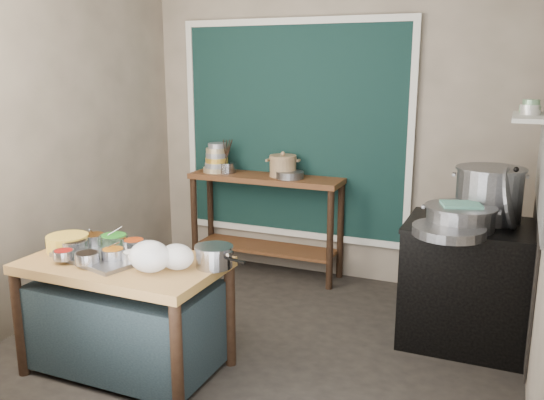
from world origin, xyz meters
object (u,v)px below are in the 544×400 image
at_px(stove_block, 470,286).
at_px(saucepan, 214,256).
at_px(utensil_cup, 227,168).
at_px(steamer, 460,217).
at_px(back_counter, 266,225).
at_px(condiment_tray, 105,255).
at_px(yellow_basin, 68,243).
at_px(ceramic_crock, 283,167).
at_px(prep_table, 126,316).
at_px(stock_pot, 489,194).

height_order(stove_block, saucepan, saucepan).
xyz_separation_m(utensil_cup, steamer, (2.20, -0.86, -0.04)).
height_order(back_counter, condiment_tray, back_counter).
relative_size(yellow_basin, utensil_cup, 1.66).
distance_m(back_counter, ceramic_crock, 0.59).
bearing_deg(prep_table, ceramic_crock, 82.89).
height_order(prep_table, back_counter, back_counter).
relative_size(back_counter, stock_pot, 3.00).
bearing_deg(back_counter, condiment_tray, -96.99).
relative_size(stock_pot, steamer, 1.01).
bearing_deg(stove_block, condiment_tray, -149.35).
bearing_deg(ceramic_crock, condiment_tray, -101.40).
distance_m(back_counter, steamer, 2.07).
xyz_separation_m(back_counter, condiment_tray, (-0.25, -2.00, 0.29)).
bearing_deg(utensil_cup, ceramic_crock, 4.41).
bearing_deg(yellow_basin, prep_table, -3.57).
height_order(yellow_basin, stock_pot, stock_pot).
relative_size(utensil_cup, steamer, 0.34).
height_order(condiment_tray, stock_pot, stock_pot).
distance_m(prep_table, back_counter, 2.02).
bearing_deg(yellow_basin, ceramic_crock, 70.14).
xyz_separation_m(utensil_cup, stock_pot, (2.36, -0.56, 0.07)).
bearing_deg(steamer, back_counter, 153.99).
height_order(utensil_cup, ceramic_crock, ceramic_crock).
xyz_separation_m(condiment_tray, yellow_basin, (-0.32, 0.02, 0.04)).
bearing_deg(condiment_tray, utensil_cup, 94.22).
xyz_separation_m(back_counter, ceramic_crock, (0.16, 0.02, 0.56)).
distance_m(prep_table, utensil_cup, 2.11).
xyz_separation_m(back_counter, yellow_basin, (-0.56, -1.98, 0.33)).
relative_size(prep_table, yellow_basin, 4.58).
bearing_deg(stove_block, ceramic_crock, 156.59).
height_order(prep_table, utensil_cup, utensil_cup).
relative_size(back_counter, utensil_cup, 8.80).
height_order(stove_block, ceramic_crock, ceramic_crock).
bearing_deg(steamer, utensil_cup, 158.60).
bearing_deg(back_counter, utensil_cup, -176.98).
bearing_deg(utensil_cup, prep_table, -81.66).
xyz_separation_m(yellow_basin, saucepan, (1.04, 0.10, 0.01)).
height_order(condiment_tray, utensil_cup, utensil_cup).
height_order(condiment_tray, ceramic_crock, ceramic_crock).
bearing_deg(saucepan, ceramic_crock, 115.45).
bearing_deg(back_counter, ceramic_crock, 7.74).
bearing_deg(stock_pot, back_counter, 163.43).
height_order(back_counter, utensil_cup, utensil_cup).
distance_m(yellow_basin, steamer, 2.62).
xyz_separation_m(prep_table, steamer, (1.91, 1.13, 0.58)).
distance_m(prep_table, saucepan, 0.74).
bearing_deg(steamer, condiment_tray, -151.46).
xyz_separation_m(stove_block, condiment_tray, (-2.15, -1.27, 0.34)).
relative_size(saucepan, steamer, 0.50).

